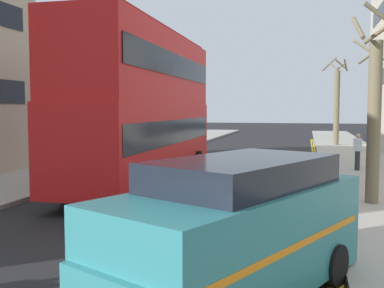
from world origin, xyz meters
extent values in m
cube|color=#ADA89E|center=(6.50, 16.00, 0.07)|extent=(4.00, 80.00, 0.14)
cube|color=#ADA89E|center=(-6.50, 16.00, 0.07)|extent=(4.00, 80.00, 0.14)
cube|color=yellow|center=(4.40, 14.00, 0.00)|extent=(0.10, 56.00, 0.01)
cube|color=yellow|center=(4.24, 14.00, 0.00)|extent=(0.10, 56.00, 0.01)
cube|color=red|center=(-1.96, 13.57, 1.74)|extent=(2.63, 10.83, 2.60)
cube|color=red|center=(-1.96, 13.57, 4.29)|extent=(2.57, 10.61, 2.50)
cube|color=black|center=(-1.96, 13.57, 2.04)|extent=(2.65, 10.40, 0.84)
cube|color=black|center=(-1.96, 13.57, 4.39)|extent=(2.64, 10.18, 0.80)
cube|color=yellow|center=(-2.02, 18.95, 3.29)|extent=(2.00, 0.08, 0.44)
cube|color=maroon|center=(-1.96, 13.57, 5.59)|extent=(2.36, 9.75, 0.10)
cylinder|color=black|center=(-3.25, 16.90, 0.52)|extent=(0.31, 1.04, 1.04)
cylinder|color=black|center=(-0.75, 16.93, 0.52)|extent=(0.31, 1.04, 1.04)
cylinder|color=black|center=(-3.17, 10.21, 0.52)|extent=(0.31, 1.04, 1.04)
cylinder|color=black|center=(-0.67, 10.24, 0.52)|extent=(0.31, 1.04, 1.04)
cube|color=teal|center=(2.85, 4.39, 0.94)|extent=(3.75, 5.06, 1.50)
cube|color=black|center=(2.92, 4.52, 1.74)|extent=(2.86, 3.49, 0.76)
cube|color=orange|center=(2.85, 4.39, 0.99)|extent=(3.60, 4.73, 0.10)
cylinder|color=black|center=(4.30, 5.31, 0.34)|extent=(0.49, 0.71, 0.68)
cylinder|color=black|center=(2.67, 6.09, 0.34)|extent=(0.49, 0.71, 0.68)
cylinder|color=#2D2D38|center=(6.02, 19.00, 0.56)|extent=(0.22, 0.22, 0.85)
cube|color=silver|center=(6.02, 19.00, 1.27)|extent=(0.34, 0.22, 0.56)
sphere|color=tan|center=(6.02, 19.00, 1.66)|extent=(0.20, 0.20, 0.20)
cylinder|color=#6B6047|center=(5.69, 11.72, 2.46)|extent=(0.38, 0.38, 4.63)
cylinder|color=#6B6047|center=(5.80, 12.11, 5.06)|extent=(0.87, 0.36, 0.66)
cylinder|color=#6B6047|center=(5.18, 11.63, 5.13)|extent=(0.31, 1.09, 0.81)
cylinder|color=#6B6047|center=(6.84, 20.33, 2.55)|extent=(0.43, 0.43, 4.82)
cylinder|color=#6B6047|center=(6.64, 20.84, 5.35)|extent=(1.12, 0.54, 0.86)
cylinder|color=#6B6047|center=(6.43, 19.74, 5.46)|extent=(1.28, 0.95, 1.09)
cylinder|color=#6B6047|center=(5.98, 33.89, 2.91)|extent=(0.43, 0.43, 5.54)
cylinder|color=#6B6047|center=(6.54, 33.74, 6.09)|extent=(0.42, 1.19, 0.89)
cylinder|color=#6B6047|center=(6.19, 34.23, 5.97)|extent=(0.79, 0.55, 0.65)
cylinder|color=#6B6047|center=(5.41, 34.42, 6.23)|extent=(1.17, 1.24, 1.16)
cylinder|color=#6B6047|center=(5.69, 33.60, 5.97)|extent=(0.70, 0.70, 0.66)
cylinder|color=#6B6047|center=(6.24, 33.43, 6.05)|extent=(1.02, 0.65, 0.82)
camera|label=1|loc=(3.82, -2.27, 2.86)|focal=42.96mm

